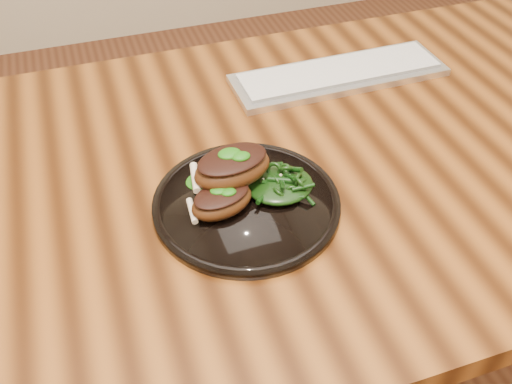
% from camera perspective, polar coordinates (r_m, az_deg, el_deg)
% --- Properties ---
extents(desk, '(1.60, 0.80, 0.75)m').
position_cam_1_polar(desk, '(0.93, -0.99, -1.42)').
color(desk, '#351806').
rests_on(desk, ground).
extents(plate, '(0.26, 0.26, 0.02)m').
position_cam_1_polar(plate, '(0.80, -0.96, -1.16)').
color(plate, black).
rests_on(plate, desk).
extents(lamb_chop_front, '(0.10, 0.08, 0.04)m').
position_cam_1_polar(lamb_chop_front, '(0.77, -3.48, -0.81)').
color(lamb_chop_front, '#47230D').
rests_on(lamb_chop_front, plate).
extents(lamb_chop_back, '(0.12, 0.09, 0.05)m').
position_cam_1_polar(lamb_chop_back, '(0.79, -2.44, 2.53)').
color(lamb_chop_back, '#47230D').
rests_on(lamb_chop_back, plate).
extents(herb_smear, '(0.08, 0.05, 0.01)m').
position_cam_1_polar(herb_smear, '(0.83, -4.34, 1.33)').
color(herb_smear, '#0E4C08').
rests_on(herb_smear, plate).
extents(greens_heap, '(0.10, 0.09, 0.04)m').
position_cam_1_polar(greens_heap, '(0.80, 2.43, 1.05)').
color(greens_heap, black).
rests_on(greens_heap, plate).
extents(keyboard, '(0.41, 0.13, 0.02)m').
position_cam_1_polar(keyboard, '(1.10, 8.31, 11.59)').
color(keyboard, silver).
rests_on(keyboard, desk).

